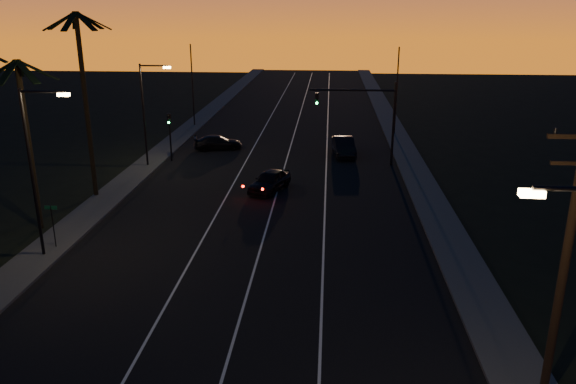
# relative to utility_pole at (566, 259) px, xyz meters

# --- Properties ---
(road) EXTENTS (20.00, 170.00, 0.01)m
(road) POSITION_rel_utility_pole_xyz_m (-11.60, 20.00, -5.31)
(road) COLOR black
(road) RESTS_ON ground
(sidewalk_left) EXTENTS (2.40, 170.00, 0.16)m
(sidewalk_left) POSITION_rel_utility_pole_xyz_m (-22.80, 20.00, -5.24)
(sidewalk_left) COLOR #3E3E3B
(sidewalk_left) RESTS_ON ground
(sidewalk_right) EXTENTS (2.40, 170.00, 0.16)m
(sidewalk_right) POSITION_rel_utility_pole_xyz_m (-0.40, 20.00, -5.24)
(sidewalk_right) COLOR #3E3E3B
(sidewalk_right) RESTS_ON ground
(lane_stripe_left) EXTENTS (0.12, 160.00, 0.01)m
(lane_stripe_left) POSITION_rel_utility_pole_xyz_m (-14.60, 20.00, -5.30)
(lane_stripe_left) COLOR silver
(lane_stripe_left) RESTS_ON road
(lane_stripe_mid) EXTENTS (0.12, 160.00, 0.01)m
(lane_stripe_mid) POSITION_rel_utility_pole_xyz_m (-11.10, 20.00, -5.30)
(lane_stripe_mid) COLOR silver
(lane_stripe_mid) RESTS_ON road
(lane_stripe_right) EXTENTS (0.12, 160.00, 0.01)m
(lane_stripe_right) POSITION_rel_utility_pole_xyz_m (-7.60, 20.00, -5.30)
(lane_stripe_right) COLOR silver
(lane_stripe_right) RESTS_ON road
(palm_mid) EXTENTS (4.25, 4.16, 10.03)m
(palm_mid) POSITION_rel_utility_pole_xyz_m (-24.80, 14.00, 0.94)
(palm_mid) COLOR black
(palm_mid) RESTS_ON ground
(palm_far) EXTENTS (4.25, 4.16, 12.53)m
(palm_far) POSITION_rel_utility_pole_xyz_m (-23.80, 20.00, 2.30)
(palm_far) COLOR black
(palm_far) RESTS_ON ground
(streetlight_left_near) EXTENTS (2.55, 0.26, 9.00)m
(streetlight_left_near) POSITION_rel_utility_pole_xyz_m (-22.30, 10.00, 0.01)
(streetlight_left_near) COLOR black
(streetlight_left_near) RESTS_ON ground
(streetlight_left_far) EXTENTS (2.55, 0.26, 8.50)m
(streetlight_left_far) POSITION_rel_utility_pole_xyz_m (-22.29, 28.00, -0.25)
(streetlight_left_far) COLOR black
(streetlight_left_far) RESTS_ON ground
(street_sign) EXTENTS (0.70, 0.06, 2.60)m
(street_sign) POSITION_rel_utility_pole_xyz_m (-22.40, 11.00, -3.66)
(street_sign) COLOR black
(street_sign) RESTS_ON ground
(utility_pole) EXTENTS (2.20, 0.28, 10.00)m
(utility_pole) POSITION_rel_utility_pole_xyz_m (0.00, 0.00, 0.00)
(utility_pole) COLOR black
(utility_pole) RESTS_ON ground
(signal_mast) EXTENTS (7.10, 0.41, 7.00)m
(signal_mast) POSITION_rel_utility_pole_xyz_m (-4.46, 29.99, -0.53)
(signal_mast) COLOR black
(signal_mast) RESTS_ON ground
(signal_post) EXTENTS (0.28, 0.37, 4.20)m
(signal_post) POSITION_rel_utility_pole_xyz_m (-21.10, 29.98, -2.42)
(signal_post) COLOR black
(signal_post) RESTS_ON ground
(far_pole_left) EXTENTS (0.14, 0.14, 9.00)m
(far_pole_left) POSITION_rel_utility_pole_xyz_m (-22.60, 45.00, -0.82)
(far_pole_left) COLOR black
(far_pole_left) RESTS_ON ground
(far_pole_right) EXTENTS (0.14, 0.14, 9.00)m
(far_pole_right) POSITION_rel_utility_pole_xyz_m (-0.60, 42.00, -0.82)
(far_pole_right) COLOR black
(far_pole_right) RESTS_ON ground
(lead_car) EXTENTS (3.31, 5.22, 1.51)m
(lead_car) POSITION_rel_utility_pole_xyz_m (-11.67, 22.23, -4.55)
(lead_car) COLOR black
(lead_car) RESTS_ON road
(right_car) EXTENTS (2.23, 5.11, 1.63)m
(right_car) POSITION_rel_utility_pole_xyz_m (-6.07, 32.95, -4.49)
(right_car) COLOR black
(right_car) RESTS_ON road
(cross_car) EXTENTS (4.84, 2.95, 1.31)m
(cross_car) POSITION_rel_utility_pole_xyz_m (-17.84, 34.38, -4.65)
(cross_car) COLOR black
(cross_car) RESTS_ON road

